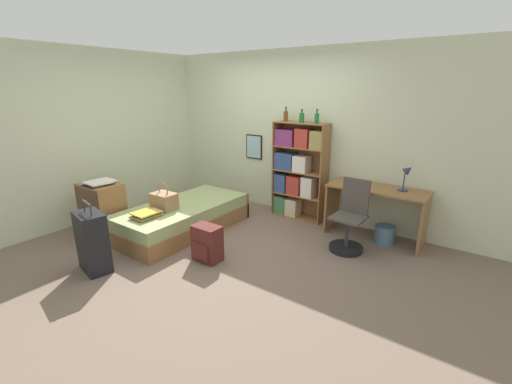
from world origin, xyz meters
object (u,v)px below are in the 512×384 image
object	(u,v)px
magazine_pile_on_dresser	(99,183)
desk	(376,203)
desk_lamp	(407,174)
handbag	(164,201)
bottle_brown	(302,117)
book_stack_on_bed	(146,214)
dresser	(102,209)
suitcase	(93,242)
bookcase	(296,170)
desk_chair	(349,227)
bottle_green	(286,116)
bottle_clear	(317,118)
waste_bin	(385,234)
bed	(184,217)
backpack	(207,243)

from	to	relation	value
magazine_pile_on_dresser	desk	xyz separation A→B (m)	(3.16, 2.11, -0.25)
desk	magazine_pile_on_dresser	bearing A→B (deg)	-146.28
magazine_pile_on_dresser	desk_lamp	bearing A→B (deg)	31.82
desk	desk_lamp	bearing A→B (deg)	10.26
magazine_pile_on_dresser	desk	bearing A→B (deg)	33.72
handbag	bottle_brown	world-z (taller)	bottle_brown
book_stack_on_bed	dresser	distance (m)	0.85
suitcase	bookcase	world-z (taller)	bookcase
desk_chair	desk_lamp	bearing A→B (deg)	49.92
desk	book_stack_on_bed	bearing A→B (deg)	-140.10
magazine_pile_on_dresser	bottle_green	world-z (taller)	bottle_green
handbag	bottle_brown	distance (m)	2.34
dresser	bottle_green	distance (m)	3.02
desk_chair	desk	bearing A→B (deg)	73.33
bottle_brown	desk_lamp	bearing A→B (deg)	-1.30
bottle_brown	bottle_clear	xyz separation A→B (m)	(0.25, 0.00, 0.00)
dresser	bookcase	xyz separation A→B (m)	(1.89, 2.20, 0.40)
desk_lamp	waste_bin	xyz separation A→B (m)	(-0.16, -0.11, -0.85)
book_stack_on_bed	bottle_green	world-z (taller)	bottle_green
bed	desk_lamp	distance (m)	3.14
book_stack_on_bed	bottle_clear	size ratio (longest dim) A/B	1.79
dresser	suitcase	bearing A→B (deg)	-36.72
bookcase	dresser	bearing A→B (deg)	-130.58
handbag	bookcase	bearing A→B (deg)	57.75
bookcase	desk_chair	xyz separation A→B (m)	(1.15, -0.64, -0.47)
bed	magazine_pile_on_dresser	bearing A→B (deg)	-135.18
desk_lamp	suitcase	bearing A→B (deg)	-133.58
book_stack_on_bed	magazine_pile_on_dresser	xyz separation A→B (m)	(-0.80, -0.14, 0.33)
desk_chair	waste_bin	xyz separation A→B (m)	(0.33, 0.47, -0.19)
desk	desk_lamp	xyz separation A→B (m)	(0.34, 0.06, 0.45)
handbag	magazine_pile_on_dresser	distance (m)	0.92
desk_chair	magazine_pile_on_dresser	bearing A→B (deg)	-152.21
dresser	desk_chair	distance (m)	3.42
dresser	waste_bin	xyz separation A→B (m)	(3.37, 2.03, -0.25)
desk_lamp	backpack	world-z (taller)	desk_lamp
desk_lamp	book_stack_on_bed	bearing A→B (deg)	-142.97
book_stack_on_bed	waste_bin	xyz separation A→B (m)	(2.53, 1.92, -0.32)
suitcase	bottle_clear	xyz separation A→B (m)	(1.33, 2.83, 1.25)
book_stack_on_bed	desk_chair	distance (m)	2.63
suitcase	bottle_brown	world-z (taller)	bottle_brown
bottle_brown	bottle_clear	distance (m)	0.25
book_stack_on_bed	bottle_clear	bearing A→B (deg)	56.59
bottle_clear	desk	world-z (taller)	bottle_clear
suitcase	waste_bin	xyz separation A→B (m)	(2.50, 2.68, -0.23)
desk_chair	bottle_green	bearing A→B (deg)	154.96
bottle_green	bed	bearing A→B (deg)	-120.50
suitcase	bookcase	bearing A→B (deg)	70.41
dresser	desk_chair	size ratio (longest dim) A/B	0.80
bed	backpack	xyz separation A→B (m)	(0.93, -0.49, 0.02)
bed	backpack	size ratio (longest dim) A/B	4.43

